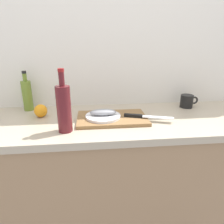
% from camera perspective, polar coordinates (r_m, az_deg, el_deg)
% --- Properties ---
extents(back_wall, '(3.20, 0.05, 2.50)m').
position_cam_1_polar(back_wall, '(1.49, -2.84, 15.41)').
color(back_wall, white).
rests_on(back_wall, ground_plane).
extents(kitchen_counter, '(2.00, 0.60, 0.90)m').
position_cam_1_polar(kitchen_counter, '(1.47, -1.52, -18.56)').
color(kitchen_counter, '#9E7A56').
rests_on(kitchen_counter, ground_plane).
extents(cutting_board, '(0.42, 0.26, 0.02)m').
position_cam_1_polar(cutting_board, '(1.22, 0.00, -1.77)').
color(cutting_board, olive).
rests_on(cutting_board, kitchen_counter).
extents(white_plate, '(0.21, 0.21, 0.01)m').
position_cam_1_polar(white_plate, '(1.21, -2.54, -1.18)').
color(white_plate, white).
rests_on(white_plate, cutting_board).
extents(fish_fillet, '(0.16, 0.07, 0.04)m').
position_cam_1_polar(fish_fillet, '(1.20, -2.56, -0.04)').
color(fish_fillet, gray).
rests_on(fish_fillet, white_plate).
extents(chef_knife, '(0.29, 0.11, 0.02)m').
position_cam_1_polar(chef_knife, '(1.22, 8.52, -1.19)').
color(chef_knife, silver).
rests_on(chef_knife, cutting_board).
extents(olive_oil_bottle, '(0.06, 0.06, 0.27)m').
position_cam_1_polar(olive_oil_bottle, '(1.49, -22.88, 4.51)').
color(olive_oil_bottle, olive).
rests_on(olive_oil_bottle, kitchen_counter).
extents(wine_bottle, '(0.07, 0.07, 0.33)m').
position_cam_1_polar(wine_bottle, '(1.06, -13.45, 1.15)').
color(wine_bottle, '#59191E').
rests_on(wine_bottle, kitchen_counter).
extents(coffee_mug_0, '(0.13, 0.09, 0.09)m').
position_cam_1_polar(coffee_mug_0, '(1.55, 20.44, 2.91)').
color(coffee_mug_0, black).
rests_on(coffee_mug_0, kitchen_counter).
extents(orange_0, '(0.08, 0.08, 0.08)m').
position_cam_1_polar(orange_0, '(1.34, -19.51, 0.34)').
color(orange_0, orange).
rests_on(orange_0, kitchen_counter).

